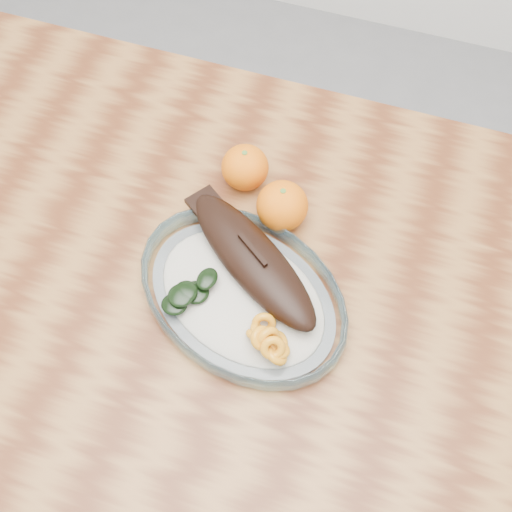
{
  "coord_description": "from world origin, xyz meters",
  "views": [
    {
      "loc": [
        0.24,
        -0.38,
        1.55
      ],
      "look_at": [
        0.09,
        0.04,
        0.77
      ],
      "focal_mm": 45.0,
      "sensor_mm": 36.0,
      "label": 1
    }
  ],
  "objects_px": {
    "orange_left": "(245,167)",
    "orange_right": "(282,206)",
    "dining_table": "(191,300)",
    "plated_meal": "(243,291)"
  },
  "relations": [
    {
      "from": "orange_left",
      "to": "orange_right",
      "type": "bearing_deg",
      "value": -34.19
    },
    {
      "from": "plated_meal",
      "to": "orange_left",
      "type": "distance_m",
      "value": 0.2
    },
    {
      "from": "orange_left",
      "to": "orange_right",
      "type": "height_order",
      "value": "orange_right"
    },
    {
      "from": "orange_left",
      "to": "orange_right",
      "type": "relative_size",
      "value": 0.95
    },
    {
      "from": "orange_right",
      "to": "orange_left",
      "type": "bearing_deg",
      "value": 145.81
    },
    {
      "from": "dining_table",
      "to": "plated_meal",
      "type": "height_order",
      "value": "plated_meal"
    },
    {
      "from": "orange_right",
      "to": "plated_meal",
      "type": "bearing_deg",
      "value": -95.25
    },
    {
      "from": "dining_table",
      "to": "orange_left",
      "type": "xyz_separation_m",
      "value": [
        0.03,
        0.17,
        0.13
      ]
    },
    {
      "from": "dining_table",
      "to": "plated_meal",
      "type": "xyz_separation_m",
      "value": [
        0.09,
        -0.02,
        0.12
      ]
    },
    {
      "from": "orange_left",
      "to": "orange_right",
      "type": "distance_m",
      "value": 0.09
    }
  ]
}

